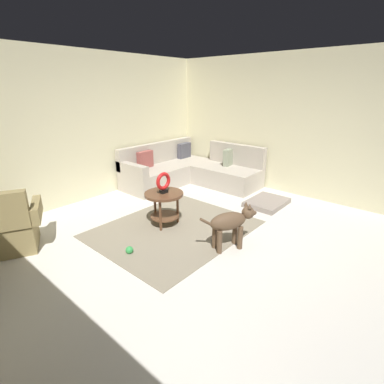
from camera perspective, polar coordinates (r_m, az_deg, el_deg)
The scene contains 11 objects.
ground_plane at distance 4.01m, azimuth 2.32°, elevation -11.71°, with size 6.00×6.00×0.10m, color silver.
wall_back at distance 5.76m, azimuth -21.43°, elevation 11.60°, with size 6.00×0.12×2.70m, color beige.
wall_right at distance 6.05m, azimuth 20.63°, elevation 12.04°, with size 0.12×6.00×2.70m, color beige.
area_rug at distance 4.49m, azimuth -3.50°, elevation -7.26°, with size 2.30×1.90×0.01m, color gray.
sectional_couch at distance 6.48m, azimuth -0.53°, elevation 4.19°, with size 2.20×2.25×0.88m.
armchair at distance 4.49m, azimuth -32.51°, elevation -6.10°, with size 0.98×0.89×0.88m.
side_table at distance 4.47m, azimuth -5.56°, elevation -1.64°, with size 0.60×0.60×0.54m.
torus_sculpture at distance 4.37m, azimuth -5.69°, elevation 1.95°, with size 0.28×0.08×0.33m.
dog_bed_mat at distance 5.53m, azimuth 14.61°, elevation -2.02°, with size 0.80×0.60×0.09m, color gray.
dog at distance 3.86m, azimuth 7.72°, elevation -6.00°, with size 0.78×0.44×0.63m.
dog_toy_ball at distance 3.94m, azimuth -12.31°, elevation -11.18°, with size 0.10×0.10×0.10m, color green.
Camera 1 is at (-2.68, -2.11, 2.06)m, focal length 26.91 mm.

